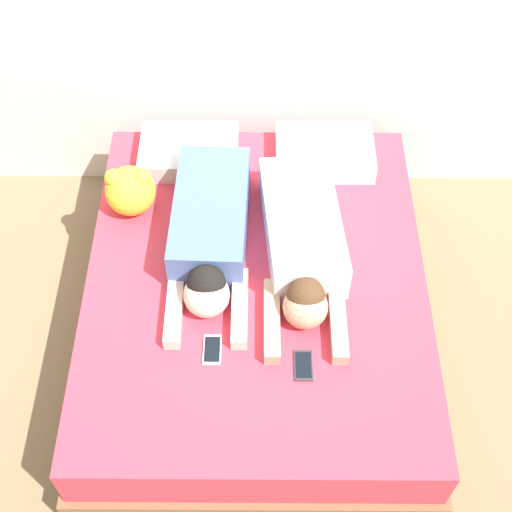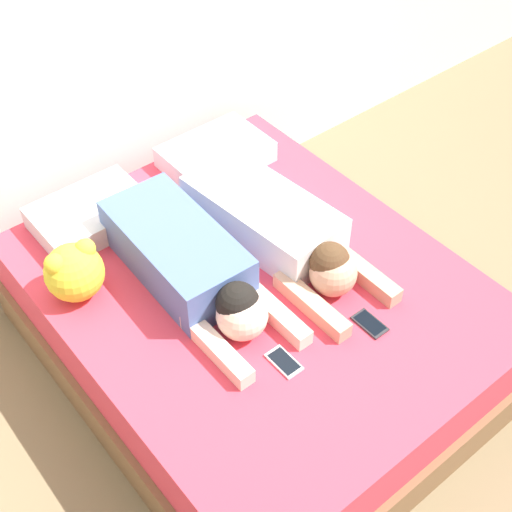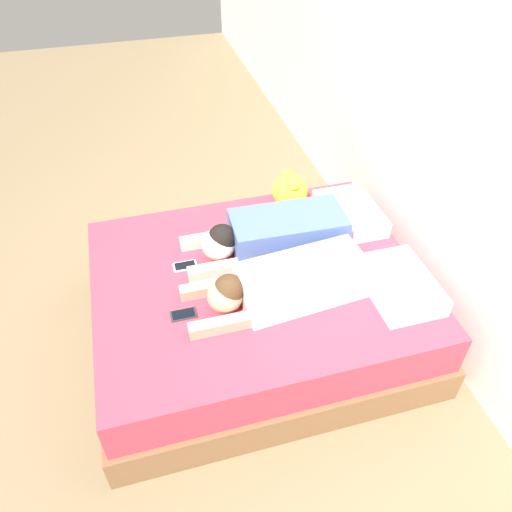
{
  "view_description": "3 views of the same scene",
  "coord_description": "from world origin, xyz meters",
  "px_view_note": "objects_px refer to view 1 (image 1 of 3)",
  "views": [
    {
      "loc": [
        0.01,
        -1.92,
        3.2
      ],
      "look_at": [
        0.0,
        0.0,
        0.66
      ],
      "focal_mm": 50.0,
      "sensor_mm": 36.0,
      "label": 1
    },
    {
      "loc": [
        -1.29,
        -1.59,
        2.73
      ],
      "look_at": [
        0.0,
        0.0,
        0.66
      ],
      "focal_mm": 50.0,
      "sensor_mm": 36.0,
      "label": 2
    },
    {
      "loc": [
        2.08,
        -0.58,
        2.57
      ],
      "look_at": [
        0.0,
        0.0,
        0.66
      ],
      "focal_mm": 35.0,
      "sensor_mm": 36.0,
      "label": 3
    }
  ],
  "objects_px": {
    "person_left": "(210,234)",
    "cell_phone_left": "(212,350)",
    "pillow_head_right": "(325,152)",
    "cell_phone_right": "(303,365)",
    "bed": "(256,306)",
    "pillow_head_left": "(189,152)",
    "plush_toy": "(130,190)",
    "person_right": "(303,245)"
  },
  "relations": [
    {
      "from": "bed",
      "to": "plush_toy",
      "type": "distance_m",
      "value": 0.84
    },
    {
      "from": "cell_phone_left",
      "to": "cell_phone_right",
      "type": "height_order",
      "value": "same"
    },
    {
      "from": "bed",
      "to": "pillow_head_left",
      "type": "xyz_separation_m",
      "value": [
        -0.35,
        0.75,
        0.31
      ]
    },
    {
      "from": "person_left",
      "to": "plush_toy",
      "type": "height_order",
      "value": "plush_toy"
    },
    {
      "from": "bed",
      "to": "pillow_head_left",
      "type": "distance_m",
      "value": 0.89
    },
    {
      "from": "pillow_head_right",
      "to": "person_left",
      "type": "bearing_deg",
      "value": -133.63
    },
    {
      "from": "person_right",
      "to": "person_left",
      "type": "bearing_deg",
      "value": 172.94
    },
    {
      "from": "cell_phone_right",
      "to": "plush_toy",
      "type": "bearing_deg",
      "value": 132.7
    },
    {
      "from": "pillow_head_right",
      "to": "bed",
      "type": "bearing_deg",
      "value": -115.16
    },
    {
      "from": "person_left",
      "to": "person_right",
      "type": "distance_m",
      "value": 0.43
    },
    {
      "from": "pillow_head_left",
      "to": "plush_toy",
      "type": "distance_m",
      "value": 0.43
    },
    {
      "from": "cell_phone_right",
      "to": "bed",
      "type": "bearing_deg",
      "value": 113.34
    },
    {
      "from": "cell_phone_right",
      "to": "plush_toy",
      "type": "xyz_separation_m",
      "value": [
        -0.82,
        0.88,
        0.12
      ]
    },
    {
      "from": "pillow_head_right",
      "to": "person_right",
      "type": "distance_m",
      "value": 0.67
    },
    {
      "from": "pillow_head_left",
      "to": "cell_phone_right",
      "type": "distance_m",
      "value": 1.35
    },
    {
      "from": "cell_phone_left",
      "to": "cell_phone_right",
      "type": "distance_m",
      "value": 0.4
    },
    {
      "from": "person_left",
      "to": "pillow_head_right",
      "type": "bearing_deg",
      "value": 46.37
    },
    {
      "from": "bed",
      "to": "cell_phone_right",
      "type": "relative_size",
      "value": 13.69
    },
    {
      "from": "cell_phone_right",
      "to": "plush_toy",
      "type": "relative_size",
      "value": 0.56
    },
    {
      "from": "pillow_head_left",
      "to": "cell_phone_left",
      "type": "height_order",
      "value": "pillow_head_left"
    },
    {
      "from": "person_right",
      "to": "plush_toy",
      "type": "xyz_separation_m",
      "value": [
        -0.83,
        0.31,
        0.03
      ]
    },
    {
      "from": "pillow_head_left",
      "to": "person_right",
      "type": "relative_size",
      "value": 0.48
    },
    {
      "from": "bed",
      "to": "plush_toy",
      "type": "bearing_deg",
      "value": 146.01
    },
    {
      "from": "person_left",
      "to": "plush_toy",
      "type": "distance_m",
      "value": 0.47
    },
    {
      "from": "bed",
      "to": "person_right",
      "type": "distance_m",
      "value": 0.43
    },
    {
      "from": "pillow_head_left",
      "to": "cell_phone_left",
      "type": "bearing_deg",
      "value": -81.71
    },
    {
      "from": "pillow_head_right",
      "to": "person_left",
      "type": "height_order",
      "value": "person_left"
    },
    {
      "from": "person_left",
      "to": "cell_phone_left",
      "type": "relative_size",
      "value": 7.04
    },
    {
      "from": "pillow_head_right",
      "to": "cell_phone_left",
      "type": "xyz_separation_m",
      "value": [
        -0.54,
        -1.15,
        -0.05
      ]
    },
    {
      "from": "plush_toy",
      "to": "cell_phone_right",
      "type": "bearing_deg",
      "value": -47.3
    },
    {
      "from": "bed",
      "to": "plush_toy",
      "type": "xyz_separation_m",
      "value": [
        -0.61,
        0.41,
        0.39
      ]
    },
    {
      "from": "pillow_head_right",
      "to": "person_right",
      "type": "height_order",
      "value": "person_right"
    },
    {
      "from": "pillow_head_right",
      "to": "cell_phone_right",
      "type": "distance_m",
      "value": 1.23
    },
    {
      "from": "bed",
      "to": "person_right",
      "type": "bearing_deg",
      "value": 25.61
    },
    {
      "from": "pillow_head_left",
      "to": "plush_toy",
      "type": "xyz_separation_m",
      "value": [
        -0.26,
        -0.34,
        0.08
      ]
    },
    {
      "from": "cell_phone_right",
      "to": "plush_toy",
      "type": "distance_m",
      "value": 1.21
    },
    {
      "from": "bed",
      "to": "plush_toy",
      "type": "height_order",
      "value": "plush_toy"
    },
    {
      "from": "person_right",
      "to": "cell_phone_right",
      "type": "height_order",
      "value": "person_right"
    },
    {
      "from": "bed",
      "to": "cell_phone_left",
      "type": "xyz_separation_m",
      "value": [
        -0.19,
        -0.4,
        0.26
      ]
    },
    {
      "from": "person_left",
      "to": "cell_phone_right",
      "type": "relative_size",
      "value": 7.04
    },
    {
      "from": "person_left",
      "to": "cell_phone_left",
      "type": "height_order",
      "value": "person_left"
    },
    {
      "from": "pillow_head_right",
      "to": "cell_phone_left",
      "type": "relative_size",
      "value": 3.5
    }
  ]
}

